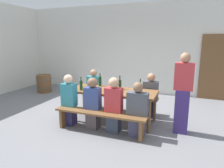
{
  "coord_description": "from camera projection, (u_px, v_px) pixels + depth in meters",
  "views": [
    {
      "loc": [
        1.65,
        -4.27,
        1.88
      ],
      "look_at": [
        0.0,
        0.0,
        0.9
      ],
      "focal_mm": 32.19,
      "sensor_mm": 36.0,
      "label": 1
    }
  ],
  "objects": [
    {
      "name": "wooden_door",
      "position": [
        215.0,
        68.0,
        6.44
      ],
      "size": [
        0.9,
        0.06,
        2.1
      ],
      "primitive_type": "cube",
      "color": "brown",
      "rests_on": "ground"
    },
    {
      "name": "wine_bottle_2",
      "position": [
        120.0,
        84.0,
        4.79
      ],
      "size": [
        0.07,
        0.07,
        0.33
      ],
      "color": "#143319",
      "rests_on": "tasting_table"
    },
    {
      "name": "wine_barrel",
      "position": [
        44.0,
        83.0,
        7.54
      ],
      "size": [
        0.57,
        0.57,
        0.66
      ],
      "color": "brown",
      "rests_on": "ground"
    },
    {
      "name": "wine_bottle_1",
      "position": [
        140.0,
        89.0,
        4.29
      ],
      "size": [
        0.07,
        0.07,
        0.35
      ],
      "color": "#194723",
      "rests_on": "tasting_table"
    },
    {
      "name": "seated_guest_near_1",
      "position": [
        93.0,
        104.0,
        4.32
      ],
      "size": [
        0.34,
        0.24,
        1.13
      ],
      "rotation": [
        0.0,
        0.0,
        1.57
      ],
      "color": "#514649",
      "rests_on": "ground"
    },
    {
      "name": "bench_near",
      "position": [
        100.0,
        116.0,
        4.14
      ],
      "size": [
        1.97,
        0.3,
        0.45
      ],
      "color": "brown",
      "rests_on": "ground"
    },
    {
      "name": "wine_glass_1",
      "position": [
        134.0,
        89.0,
        4.29
      ],
      "size": [
        0.07,
        0.07,
        0.17
      ],
      "color": "silver",
      "rests_on": "tasting_table"
    },
    {
      "name": "ground_plane",
      "position": [
        112.0,
        120.0,
        4.87
      ],
      "size": [
        24.0,
        24.0,
        0.0
      ],
      "primitive_type": "plane",
      "color": "slate"
    },
    {
      "name": "seated_guest_near_2",
      "position": [
        114.0,
        106.0,
        4.14
      ],
      "size": [
        0.35,
        0.24,
        1.17
      ],
      "rotation": [
        0.0,
        0.0,
        1.57
      ],
      "color": "#374051",
      "rests_on": "ground"
    },
    {
      "name": "standing_host",
      "position": [
        183.0,
        95.0,
        4.08
      ],
      "size": [
        0.37,
        0.24,
        1.66
      ],
      "rotation": [
        0.0,
        0.0,
        3.14
      ],
      "color": "navy",
      "rests_on": "ground"
    },
    {
      "name": "wine_glass_0",
      "position": [
        70.0,
        86.0,
        4.69
      ],
      "size": [
        0.08,
        0.08,
        0.16
      ],
      "color": "silver",
      "rests_on": "tasting_table"
    },
    {
      "name": "seated_guest_near_3",
      "position": [
        137.0,
        111.0,
        3.98
      ],
      "size": [
        0.41,
        0.24,
        1.11
      ],
      "rotation": [
        0.0,
        0.0,
        1.57
      ],
      "color": "#454462",
      "rests_on": "ground"
    },
    {
      "name": "wine_glass_2",
      "position": [
        82.0,
        82.0,
        5.05
      ],
      "size": [
        0.07,
        0.07,
        0.19
      ],
      "color": "silver",
      "rests_on": "tasting_table"
    },
    {
      "name": "tasting_table",
      "position": [
        112.0,
        93.0,
        4.73
      ],
      "size": [
        2.07,
        0.83,
        0.75
      ],
      "color": "brown",
      "rests_on": "ground"
    },
    {
      "name": "bench_far",
      "position": [
        121.0,
        98.0,
        5.44
      ],
      "size": [
        1.97,
        0.3,
        0.45
      ],
      "color": "brown",
      "rests_on": "ground"
    },
    {
      "name": "seated_guest_far_1",
      "position": [
        150.0,
        96.0,
        4.99
      ],
      "size": [
        0.36,
        0.24,
        1.12
      ],
      "rotation": [
        0.0,
        0.0,
        -1.57
      ],
      "color": "navy",
      "rests_on": "ground"
    },
    {
      "name": "back_wall",
      "position": [
        142.0,
        49.0,
        7.31
      ],
      "size": [
        14.0,
        0.2,
        3.2
      ],
      "primitive_type": "cube",
      "color": "silver",
      "rests_on": "ground"
    },
    {
      "name": "wine_bottle_0",
      "position": [
        89.0,
        87.0,
        4.57
      ],
      "size": [
        0.07,
        0.07,
        0.29
      ],
      "color": "#143319",
      "rests_on": "tasting_table"
    },
    {
      "name": "wine_bottle_3",
      "position": [
        100.0,
        81.0,
        5.14
      ],
      "size": [
        0.07,
        0.07,
        0.33
      ],
      "color": "#143319",
      "rests_on": "tasting_table"
    },
    {
      "name": "seated_guest_near_0",
      "position": [
        69.0,
        101.0,
        4.52
      ],
      "size": [
        0.32,
        0.24,
        1.16
      ],
      "rotation": [
        0.0,
        0.0,
        1.57
      ],
      "color": "#2B2751",
      "rests_on": "ground"
    },
    {
      "name": "seated_guest_far_0",
      "position": [
        94.0,
        91.0,
        5.54
      ],
      "size": [
        0.34,
        0.24,
        1.13
      ],
      "rotation": [
        0.0,
        0.0,
        -1.57
      ],
      "color": "#563033",
      "rests_on": "ground"
    },
    {
      "name": "wine_bottle_4",
      "position": [
        81.0,
        85.0,
        4.7
      ],
      "size": [
        0.07,
        0.07,
        0.31
      ],
      "color": "#194723",
      "rests_on": "tasting_table"
    }
  ]
}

